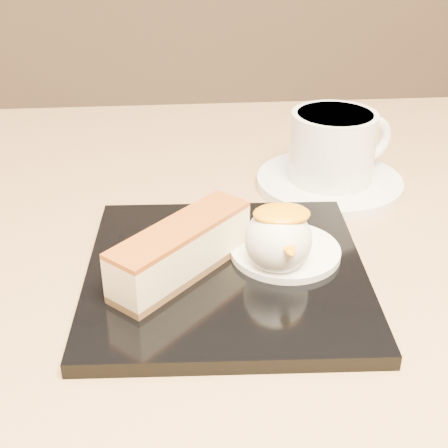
{
  "coord_description": "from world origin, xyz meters",
  "views": [
    {
      "loc": [
        -0.02,
        -0.45,
        1.0
      ],
      "look_at": [
        0.02,
        -0.02,
        0.76
      ],
      "focal_mm": 50.0,
      "sensor_mm": 36.0,
      "label": 1
    }
  ],
  "objects": [
    {
      "name": "table",
      "position": [
        0.0,
        0.0,
        0.56
      ],
      "size": [
        0.8,
        0.8,
        0.72
      ],
      "color": "black",
      "rests_on": "ground"
    },
    {
      "name": "dessert_plate",
      "position": [
        0.02,
        -0.04,
        0.73
      ],
      "size": [
        0.23,
        0.23,
        0.01
      ],
      "primitive_type": "cube",
      "rotation": [
        0.0,
        0.0,
        -0.05
      ],
      "color": "black",
      "rests_on": "table"
    },
    {
      "name": "ice_cream_scoop",
      "position": [
        0.06,
        -0.05,
        0.76
      ],
      "size": [
        0.05,
        0.05,
        0.05
      ],
      "primitive_type": "sphere",
      "color": "white",
      "rests_on": "cream_smear"
    },
    {
      "name": "saucer",
      "position": [
        0.14,
        0.12,
        0.72
      ],
      "size": [
        0.15,
        0.15,
        0.01
      ],
      "primitive_type": "cylinder",
      "color": "white",
      "rests_on": "table"
    },
    {
      "name": "cheesecake",
      "position": [
        -0.02,
        -0.05,
        0.75
      ],
      "size": [
        0.11,
        0.12,
        0.04
      ],
      "rotation": [
        0.0,
        0.0,
        0.82
      ],
      "color": "brown",
      "rests_on": "dessert_plate"
    },
    {
      "name": "mango_sauce",
      "position": [
        0.06,
        -0.04,
        0.78
      ],
      "size": [
        0.04,
        0.03,
        0.01
      ],
      "primitive_type": "ellipsoid",
      "color": "orange",
      "rests_on": "ice_cream_scoop"
    },
    {
      "name": "coffee_cup",
      "position": [
        0.14,
        0.12,
        0.77
      ],
      "size": [
        0.11,
        0.09,
        0.07
      ],
      "rotation": [
        0.0,
        0.0,
        0.35
      ],
      "color": "white",
      "rests_on": "saucer"
    },
    {
      "name": "mint_sprig",
      "position": [
        0.04,
        -0.0,
        0.74
      ],
      "size": [
        0.03,
        0.02,
        0.0
      ],
      "color": "#2C872C",
      "rests_on": "cream_smear"
    },
    {
      "name": "cream_smear",
      "position": [
        0.07,
        -0.03,
        0.73
      ],
      "size": [
        0.09,
        0.09,
        0.01
      ],
      "primitive_type": "cylinder",
      "color": "white",
      "rests_on": "dessert_plate"
    }
  ]
}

